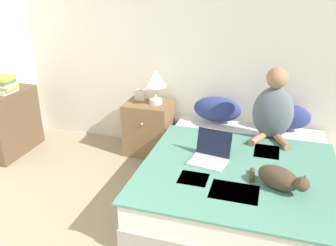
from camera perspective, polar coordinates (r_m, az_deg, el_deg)
name	(u,v)px	position (r m, az deg, el deg)	size (l,w,h in m)	color
wall_back	(205,47)	(4.13, 5.94, 12.08)	(5.62, 0.05, 2.55)	beige
bed	(239,181)	(3.46, 11.27, -9.18)	(1.69, 1.94, 0.46)	#9E998E
pillow_near	(217,109)	(4.09, 7.90, 2.19)	(0.54, 0.20, 0.30)	navy
pillow_far	(285,116)	(4.05, 18.22, 1.03)	(0.54, 0.20, 0.30)	navy
person_sitting	(273,109)	(3.74, 16.55, 2.20)	(0.41, 0.40, 0.75)	slate
cat_tabby	(281,178)	(2.96, 17.61, -8.47)	(0.46, 0.36, 0.19)	#473828
laptop_open	(210,155)	(3.26, 6.74, -5.14)	(0.37, 0.35, 0.26)	#B7B7BC
nightstand	(149,128)	(4.30, -3.09, -0.76)	(0.53, 0.46, 0.64)	brown
table_lamp	(156,81)	(4.06, -2.01, 6.81)	(0.25, 0.25, 0.40)	beige
tissue_box	(141,95)	(4.29, -4.37, 4.58)	(0.12, 0.12, 0.14)	beige
bookshelf	(13,123)	(4.65, -23.65, -0.02)	(0.26, 0.75, 0.77)	brown
book_stack_top	(6,85)	(4.50, -24.60, 5.58)	(0.20, 0.26, 0.19)	beige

